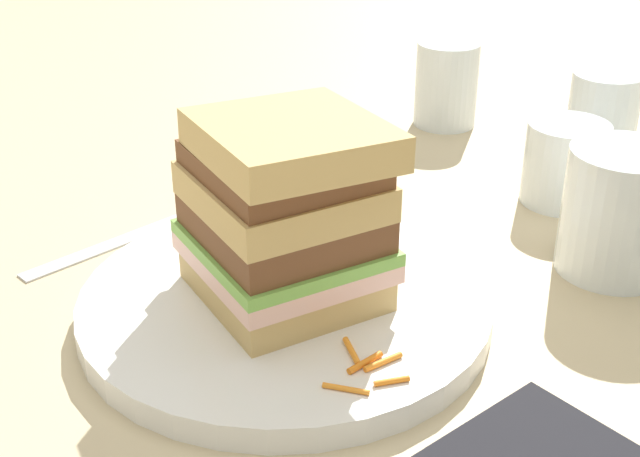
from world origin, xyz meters
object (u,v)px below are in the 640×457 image
knife (131,236)px  empty_tumbler_1 (565,163)px  main_plate (287,307)px  sandwich (287,214)px  empty_tumbler_3 (607,120)px  empty_tumbler_2 (446,84)px  juice_glass (618,219)px

knife → empty_tumbler_1: size_ratio=2.85×
main_plate → sandwich: size_ratio=1.93×
main_plate → empty_tumbler_3: size_ratio=3.20×
main_plate → knife: size_ratio=1.38×
empty_tumbler_1 → empty_tumbler_2: (-0.19, 0.07, 0.01)m
sandwich → knife: bearing=-175.3°
knife → empty_tumbler_3: 0.44m
main_plate → juice_glass: size_ratio=2.93×
knife → juice_glass: bearing=39.4°
sandwich → empty_tumbler_3: size_ratio=1.66×
empty_tumbler_3 → empty_tumbler_2: bearing=-170.9°
empty_tumbler_1 → main_plate: bearing=-94.3°
juice_glass → knife: bearing=-140.6°
knife → empty_tumbler_2: bearing=89.4°
knife → juice_glass: juice_glass is taller
empty_tumbler_2 → sandwich: bearing=-65.2°
empty_tumbler_2 → knife: bearing=-90.6°
main_plate → empty_tumbler_3: 0.39m
empty_tumbler_1 → empty_tumbler_3: bearing=101.9°
empty_tumbler_1 → empty_tumbler_3: size_ratio=0.82×
main_plate → sandwich: (0.00, 0.00, 0.07)m
sandwich → empty_tumbler_1: bearing=85.9°
sandwich → empty_tumbler_1: size_ratio=2.03×
sandwich → empty_tumbler_3: 0.39m
knife → empty_tumbler_2: 0.38m
main_plate → juice_glass: (0.11, 0.22, 0.03)m
sandwich → knife: (-0.17, -0.01, -0.08)m
juice_glass → empty_tumbler_3: 0.21m
main_plate → knife: bearing=-175.4°
empty_tumbler_2 → empty_tumbler_3: 0.17m
empty_tumbler_3 → knife: bearing=-113.0°
sandwich → juice_glass: 0.25m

